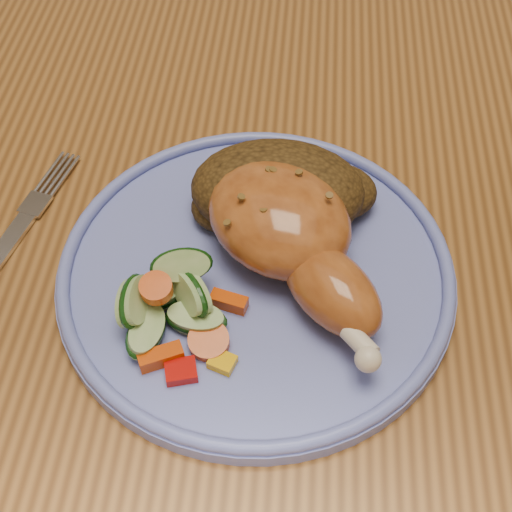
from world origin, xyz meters
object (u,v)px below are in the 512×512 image
at_px(plate, 256,274).
at_px(fork, 6,245).
at_px(chair_far, 300,40).
at_px(dining_table, 279,289).

relative_size(plate, fork, 1.71).
relative_size(chair_far, plate, 3.11).
bearing_deg(fork, dining_table, 10.12).
height_order(chair_far, plate, chair_far).
bearing_deg(chair_far, fork, -107.65).
bearing_deg(plate, fork, 175.87).
bearing_deg(chair_far, dining_table, -90.00).
height_order(dining_table, chair_far, chair_far).
distance_m(dining_table, plate, 0.10).
xyz_separation_m(dining_table, chair_far, (0.00, 0.63, -0.17)).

